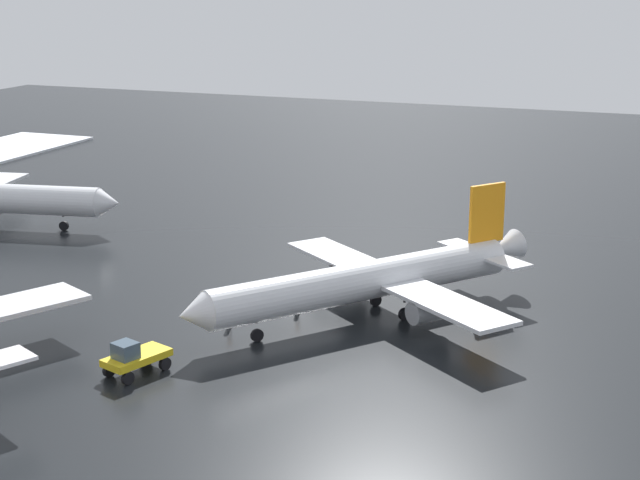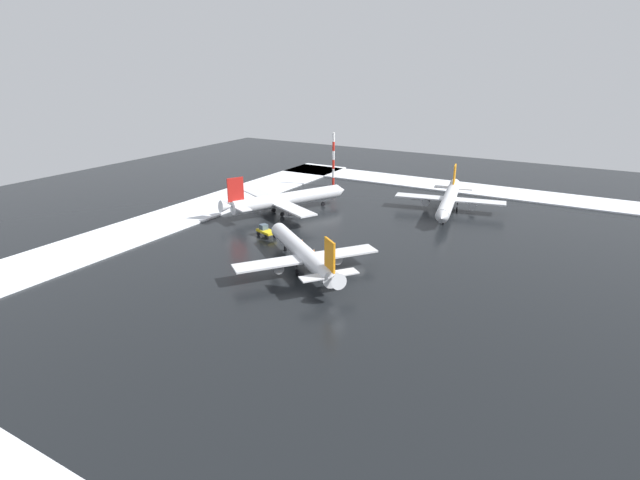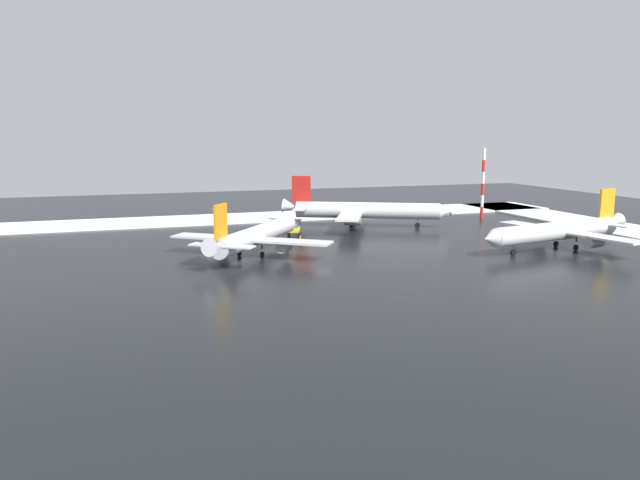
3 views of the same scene
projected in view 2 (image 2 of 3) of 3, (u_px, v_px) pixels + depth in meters
The scene contains 10 objects.
ground_plane at pixel (359, 260), 94.14m from camera, with size 240.00×240.00×0.00m, color black.
snow_bank_far at pixel (168, 220), 117.74m from camera, with size 152.00×16.00×0.36m, color white.
snow_bank_left at pixel (457, 187), 148.67m from camera, with size 14.00×116.00×0.36m, color white.
airplane_foreground_jet at pixel (303, 253), 88.95m from camera, with size 23.76×26.89×9.44m.
airplane_parked_starboard at pixel (285, 199), 122.55m from camera, with size 32.86×27.97×10.48m.
airplane_distant_tail at pixel (449, 200), 123.09m from camera, with size 32.52×27.19×9.71m.
pushback_tug at pixel (266, 231), 106.67m from camera, with size 3.59×5.07×2.50m.
ground_crew_beside_wing at pixel (302, 243), 100.21m from camera, with size 0.36×0.36×1.71m.
ground_crew_by_nose_gear at pixel (314, 253), 94.90m from camera, with size 0.36×0.36×1.71m.
antenna_mast at pixel (333, 160), 147.79m from camera, with size 0.70×0.70×16.01m.
Camera 2 is at (79.30, 37.54, 35.12)m, focal length 28.00 mm.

